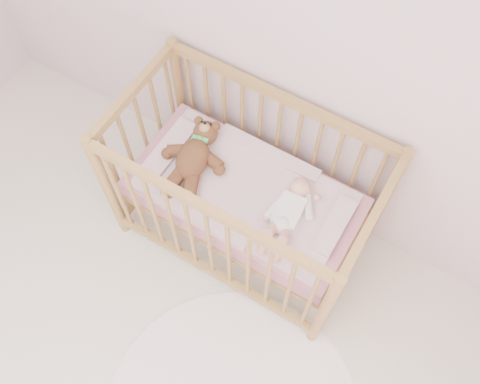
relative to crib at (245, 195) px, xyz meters
The scene contains 6 objects.
wall_back 0.94m from the crib, 101.34° to the left, with size 4.00×0.02×2.70m, color beige.
crib is the anchor object (origin of this frame).
mattress 0.01m from the crib, ahead, with size 1.22×0.62×0.13m, color #CA7E91.
blanket 0.06m from the crib, ahead, with size 1.10×0.58×0.06m, color pink, non-canonical shape.
baby 0.30m from the crib, ahead, with size 0.24×0.50×0.12m, color white, non-canonical shape.
teddy_bear 0.34m from the crib, behind, with size 0.37×0.53×0.15m, color brown, non-canonical shape.
Camera 1 is at (0.75, 0.44, 3.04)m, focal length 40.00 mm.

